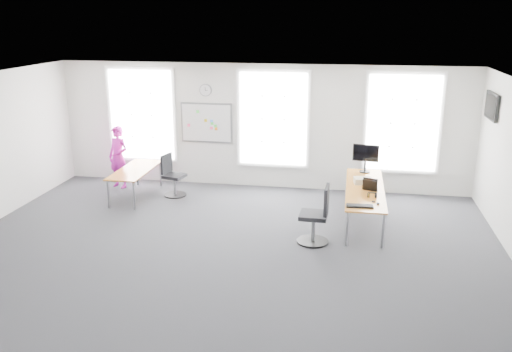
% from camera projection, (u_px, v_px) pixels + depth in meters
% --- Properties ---
extents(floor, '(10.00, 10.00, 0.00)m').
position_uv_depth(floor, '(224.00, 253.00, 9.70)').
color(floor, '#2A2A2F').
rests_on(floor, ground).
extents(ceiling, '(10.00, 10.00, 0.00)m').
position_uv_depth(ceiling, '(221.00, 84.00, 8.84)').
color(ceiling, white).
rests_on(ceiling, ground).
extents(wall_back, '(10.00, 0.00, 10.00)m').
position_uv_depth(wall_back, '(261.00, 127.00, 13.05)').
color(wall_back, white).
rests_on(wall_back, ground).
extents(wall_front, '(10.00, 0.00, 10.00)m').
position_uv_depth(wall_front, '(132.00, 281.00, 5.50)').
color(wall_front, white).
rests_on(wall_front, ground).
extents(window_left, '(1.60, 0.06, 2.20)m').
position_uv_depth(window_left, '(142.00, 115.00, 13.46)').
color(window_left, white).
rests_on(window_left, wall_back).
extents(window_mid, '(1.60, 0.06, 2.20)m').
position_uv_depth(window_mid, '(273.00, 119.00, 12.91)').
color(window_mid, white).
rests_on(window_mid, wall_back).
extents(window_right, '(1.60, 0.06, 2.20)m').
position_uv_depth(window_right, '(403.00, 123.00, 12.41)').
color(window_right, white).
rests_on(window_right, wall_back).
extents(desk_right, '(0.77, 2.87, 0.70)m').
position_uv_depth(desk_right, '(365.00, 190.00, 11.05)').
color(desk_right, orange).
rests_on(desk_right, ground).
extents(desk_left, '(0.73, 1.81, 0.66)m').
position_uv_depth(desk_left, '(135.00, 172.00, 12.52)').
color(desk_left, orange).
rests_on(desk_left, ground).
extents(chair_right, '(0.60, 0.60, 1.12)m').
position_uv_depth(chair_right, '(317.00, 218.00, 9.99)').
color(chair_right, black).
rests_on(chair_right, ground).
extents(chair_left, '(0.54, 0.54, 0.98)m').
position_uv_depth(chair_left, '(172.00, 178.00, 12.66)').
color(chair_left, black).
rests_on(chair_left, ground).
extents(person, '(0.64, 0.53, 1.52)m').
position_uv_depth(person, '(119.00, 157.00, 13.19)').
color(person, '#CA1DAB').
rests_on(person, ground).
extents(whiteboard, '(1.20, 0.03, 0.90)m').
position_uv_depth(whiteboard, '(206.00, 123.00, 13.23)').
color(whiteboard, silver).
rests_on(whiteboard, wall_back).
extents(wall_clock, '(0.30, 0.04, 0.30)m').
position_uv_depth(wall_clock, '(206.00, 90.00, 13.00)').
color(wall_clock, gray).
rests_on(wall_clock, wall_back).
extents(tv, '(0.06, 0.90, 0.55)m').
position_uv_depth(tv, '(492.00, 106.00, 11.05)').
color(tv, black).
rests_on(tv, wall_right).
extents(keyboard, '(0.51, 0.22, 0.02)m').
position_uv_depth(keyboard, '(360.00, 206.00, 9.96)').
color(keyboard, black).
rests_on(keyboard, desk_right).
extents(mouse, '(0.06, 0.10, 0.04)m').
position_uv_depth(mouse, '(378.00, 204.00, 10.08)').
color(mouse, black).
rests_on(mouse, desk_right).
extents(lens_cap, '(0.09, 0.09, 0.01)m').
position_uv_depth(lens_cap, '(373.00, 202.00, 10.23)').
color(lens_cap, black).
rests_on(lens_cap, desk_right).
extents(headphones, '(0.18, 0.10, 0.11)m').
position_uv_depth(headphones, '(372.00, 195.00, 10.45)').
color(headphones, black).
rests_on(headphones, desk_right).
extents(laptop_sleeve, '(0.31, 0.26, 0.25)m').
position_uv_depth(laptop_sleeve, '(370.00, 185.00, 10.83)').
color(laptop_sleeve, black).
rests_on(laptop_sleeve, desk_right).
extents(paper_stack, '(0.39, 0.32, 0.12)m').
position_uv_depth(paper_stack, '(363.00, 181.00, 11.32)').
color(paper_stack, beige).
rests_on(paper_stack, desk_right).
extents(monitor, '(0.57, 0.23, 0.64)m').
position_uv_depth(monitor, '(366.00, 156.00, 12.03)').
color(monitor, black).
rests_on(monitor, desk_right).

